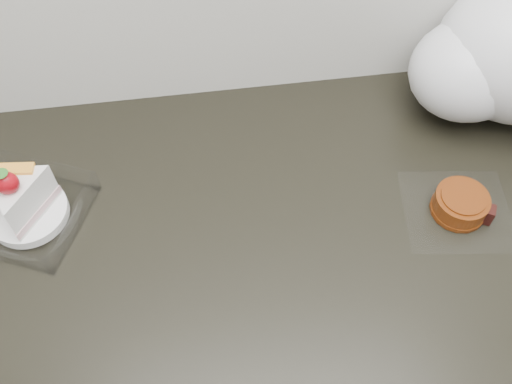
# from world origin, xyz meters

# --- Properties ---
(counter) EXTENTS (2.04, 0.64, 0.90)m
(counter) POSITION_xyz_m (0.00, 1.69, 0.45)
(counter) COLOR black
(counter) RESTS_ON ground
(cake_tray) EXTENTS (0.22, 0.22, 0.13)m
(cake_tray) POSITION_xyz_m (-0.42, 1.76, 0.94)
(cake_tray) COLOR white
(cake_tray) RESTS_ON counter
(mooncake_wrap) EXTENTS (0.19, 0.18, 0.04)m
(mooncake_wrap) POSITION_xyz_m (0.26, 1.67, 0.92)
(mooncake_wrap) COLOR white
(mooncake_wrap) RESTS_ON counter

